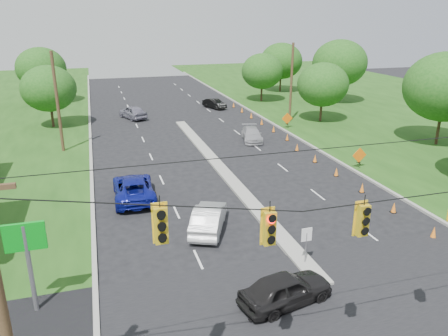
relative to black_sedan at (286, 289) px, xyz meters
name	(u,v)px	position (x,y,z in m)	size (l,w,h in m)	color
curb_left	(91,149)	(-7.88, 26.56, -0.73)	(0.25, 110.00, 0.16)	gray
curb_right	(288,133)	(12.32, 26.56, -0.73)	(0.25, 110.00, 0.16)	gray
median	(221,170)	(2.22, 17.56, -0.73)	(1.00, 34.00, 0.18)	gray
median_sign	(306,239)	(2.22, 2.56, 0.74)	(0.55, 0.06, 2.05)	gray
signal_span	(412,243)	(2.17, -4.44, 4.25)	(25.60, 0.32, 9.00)	#422D1C
utility_pole_far_left	(58,103)	(-10.28, 26.56, 3.77)	(0.28, 0.28, 9.00)	#422D1C
utility_pole_far_right	(291,83)	(14.72, 31.56, 3.77)	(0.28, 0.28, 9.00)	#422D1C
cone_1	(434,232)	(10.42, 3.06, -0.38)	(0.32, 0.32, 0.70)	orange
cone_2	(394,207)	(10.42, 6.56, -0.38)	(0.32, 0.32, 0.70)	orange
cone_3	(362,188)	(10.42, 10.06, -0.38)	(0.32, 0.32, 0.70)	orange
cone_4	(336,172)	(10.42, 13.56, -0.38)	(0.32, 0.32, 0.70)	orange
cone_5	(315,158)	(10.42, 17.06, -0.38)	(0.32, 0.32, 0.70)	orange
cone_6	(297,147)	(10.42, 20.56, -0.38)	(0.32, 0.32, 0.70)	orange
cone_7	(287,137)	(11.02, 24.06, -0.38)	(0.32, 0.32, 0.70)	orange
cone_8	(274,129)	(11.02, 27.56, -0.38)	(0.32, 0.32, 0.70)	orange
cone_9	(262,122)	(11.02, 31.06, -0.38)	(0.32, 0.32, 0.70)	orange
cone_10	(251,115)	(11.02, 34.56, -0.38)	(0.32, 0.32, 0.70)	orange
cone_11	(242,110)	(11.02, 38.06, -0.38)	(0.32, 0.32, 0.70)	orange
cone_12	(234,105)	(11.02, 41.56, -0.38)	(0.32, 0.32, 0.70)	orange
work_sign_1	(359,156)	(13.02, 14.56, 0.37)	(1.27, 0.58, 1.37)	black
work_sign_2	(287,119)	(13.02, 28.56, 0.37)	(1.27, 0.58, 1.37)	black
tree_5	(49,89)	(-11.78, 36.56, 3.61)	(5.88, 5.88, 6.86)	black
tree_6	(41,68)	(-13.78, 51.56, 4.23)	(6.72, 6.72, 7.84)	black
tree_8	(445,87)	(24.22, 18.56, 4.85)	(7.56, 7.56, 8.82)	black
tree_9	(323,85)	(18.22, 30.56, 3.61)	(5.88, 5.88, 6.86)	black
tree_10	(340,63)	(26.22, 40.56, 4.85)	(7.56, 7.56, 8.82)	black
tree_11	(281,61)	(22.22, 51.56, 4.23)	(6.72, 6.72, 7.84)	black
tree_12	(262,71)	(16.22, 44.56, 3.61)	(5.88, 5.88, 6.86)	black
black_sedan	(286,289)	(0.00, 0.00, 0.00)	(1.71, 4.26, 1.45)	black
white_sedan	(209,218)	(-1.42, 7.62, 0.03)	(1.60, 4.60, 1.51)	silver
blue_pickup	(134,188)	(-5.13, 13.51, 0.06)	(2.62, 5.69, 1.58)	navy
silver_car_far	(252,134)	(7.61, 25.07, -0.08)	(1.81, 4.44, 1.29)	#A4A3A7
silver_car_oncoming	(133,112)	(-2.80, 38.49, 0.07)	(1.88, 4.67, 1.59)	slate
dark_car_receding	(214,104)	(8.33, 41.68, -0.08)	(1.36, 3.89, 1.28)	black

